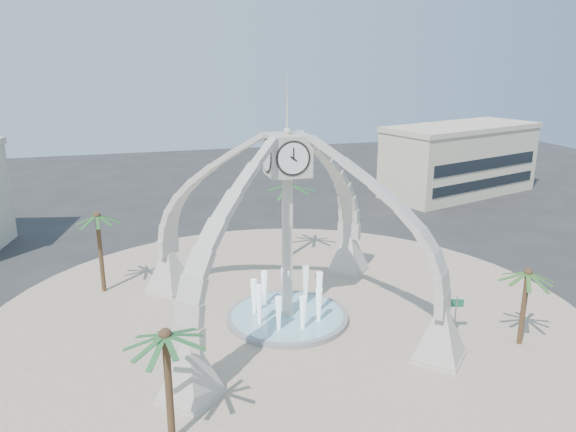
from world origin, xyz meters
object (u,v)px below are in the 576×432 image
object	(u,v)px
palm_north	(290,186)
street_sign	(456,308)
palm_west	(97,217)
palm_east	(528,273)
fountain	(287,316)
palm_south	(165,336)
clock_tower	(287,227)

from	to	relation	value
palm_north	street_sign	distance (m)	18.02
palm_west	palm_north	size ratio (longest dim) A/B	0.91
palm_east	street_sign	xyz separation A→B (m)	(-3.18, 2.11, -2.76)
fountain	palm_east	distance (m)	15.05
fountain	palm_south	size ratio (longest dim) A/B	1.32
street_sign	clock_tower	bearing A→B (deg)	174.56
clock_tower	palm_east	size ratio (longest dim) A/B	3.38
clock_tower	palm_north	distance (m)	12.17
fountain	palm_north	xyz separation A→B (m)	(3.46, 11.67, 6.01)
palm_south	street_sign	world-z (taller)	palm_south
palm_east	palm_west	world-z (taller)	palm_west
palm_north	fountain	bearing A→B (deg)	-106.51
palm_east	palm_west	xyz separation A→B (m)	(-24.50, 14.98, 1.16)
clock_tower	street_sign	distance (m)	11.59
clock_tower	fountain	world-z (taller)	clock_tower
palm_north	street_sign	bearing A→B (deg)	-69.72
fountain	palm_north	bearing A→B (deg)	73.49
palm_west	palm_north	distance (m)	15.68
fountain	palm_east	bearing A→B (deg)	-28.29
clock_tower	fountain	bearing A→B (deg)	90.00
palm_north	street_sign	xyz separation A→B (m)	(6.06, -16.39, -4.44)
clock_tower	fountain	distance (m)	6.20
fountain	palm_west	size ratio (longest dim) A/B	1.23
clock_tower	palm_north	world-z (taller)	clock_tower
palm_south	palm_west	bearing A→B (deg)	100.91
fountain	street_sign	distance (m)	10.73
clock_tower	street_sign	xyz separation A→B (m)	(9.51, -4.72, -4.64)
palm_east	palm_south	world-z (taller)	palm_south
palm_east	clock_tower	bearing A→B (deg)	151.71
street_sign	palm_west	bearing A→B (deg)	169.82
clock_tower	palm_west	distance (m)	14.37
fountain	palm_east	world-z (taller)	palm_east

